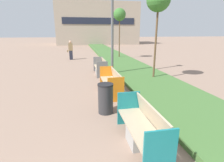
# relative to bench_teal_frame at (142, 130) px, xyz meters

# --- Properties ---
(planter_grass_strip) EXTENTS (2.80, 120.00, 0.18)m
(planter_grass_strip) POSITION_rel_bench_teal_frame_xyz_m (2.26, 8.27, -0.27)
(planter_grass_strip) COLOR #426B33
(planter_grass_strip) RESTS_ON ground
(building_backdrop) EXTENTS (16.39, 8.65, 8.18)m
(building_backdrop) POSITION_rel_bench_teal_frame_xyz_m (3.06, 35.74, 3.73)
(building_backdrop) COLOR tan
(building_backdrop) RESTS_ON ground
(bench_teal_frame) EXTENTS (0.65, 1.98, 0.94)m
(bench_teal_frame) POSITION_rel_bench_teal_frame_xyz_m (0.00, 0.00, 0.00)
(bench_teal_frame) COLOR #9E9B96
(bench_teal_frame) RESTS_ON ground
(bench_orange_frame) EXTENTS (0.65, 2.16, 0.94)m
(bench_orange_frame) POSITION_rel_bench_teal_frame_xyz_m (0.00, 3.64, 0.01)
(bench_orange_frame) COLOR #9E9B96
(bench_orange_frame) RESTS_ON ground
(bench_grey_frame) EXTENTS (0.65, 1.92, 0.94)m
(bench_grey_frame) POSITION_rel_bench_teal_frame_xyz_m (-0.00, 7.06, -0.00)
(bench_grey_frame) COLOR #9E9B96
(bench_grey_frame) RESTS_ON ground
(litter_bin) EXTENTS (0.49, 0.49, 0.96)m
(litter_bin) POSITION_rel_bench_teal_frame_xyz_m (-0.55, 1.77, 0.12)
(litter_bin) COLOR #2D2D30
(litter_bin) RESTS_ON ground
(street_lamp_post) EXTENTS (0.24, 0.44, 7.11)m
(street_lamp_post) POSITION_rel_bench_teal_frame_xyz_m (0.61, 6.53, 3.57)
(street_lamp_post) COLOR #56595B
(street_lamp_post) RESTS_ON ground
(sapling_tree_near) EXTENTS (1.16, 1.16, 4.59)m
(sapling_tree_near) POSITION_rel_bench_teal_frame_xyz_m (2.61, 5.19, 3.59)
(sapling_tree_near) COLOR brown
(sapling_tree_near) RESTS_ON ground
(sapling_tree_far) EXTENTS (1.13, 1.13, 4.59)m
(sapling_tree_far) POSITION_rel_bench_teal_frame_xyz_m (2.61, 13.13, 3.61)
(sapling_tree_far) COLOR brown
(sapling_tree_far) RESTS_ON ground
(pedestrian_walking) EXTENTS (0.53, 0.24, 1.75)m
(pedestrian_walking) POSITION_rel_bench_teal_frame_xyz_m (-1.94, 13.41, 0.53)
(pedestrian_walking) COLOR #232633
(pedestrian_walking) RESTS_ON ground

